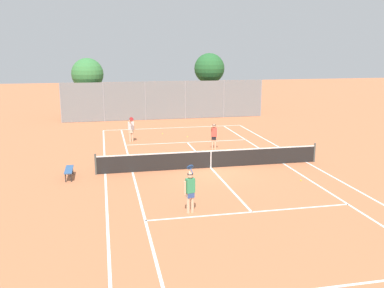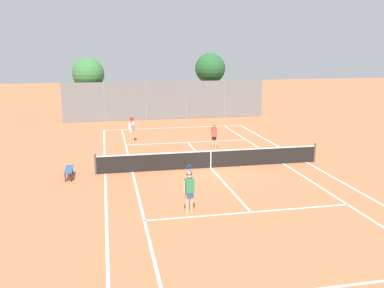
% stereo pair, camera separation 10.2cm
% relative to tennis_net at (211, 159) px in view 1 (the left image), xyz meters
% --- Properties ---
extents(ground_plane, '(120.00, 120.00, 0.00)m').
position_rel_tennis_net_xyz_m(ground_plane, '(0.00, 0.00, -0.51)').
color(ground_plane, '#C67047').
extents(court_line_markings, '(11.10, 23.90, 0.01)m').
position_rel_tennis_net_xyz_m(court_line_markings, '(0.00, 0.00, -0.51)').
color(court_line_markings, white).
rests_on(court_line_markings, ground).
extents(tennis_net, '(12.00, 0.10, 1.07)m').
position_rel_tennis_net_xyz_m(tennis_net, '(0.00, 0.00, 0.00)').
color(tennis_net, '#474C47').
rests_on(tennis_net, ground).
extents(player_near_side, '(0.53, 0.84, 1.77)m').
position_rel_tennis_net_xyz_m(player_near_side, '(-2.35, -5.94, 0.42)').
color(player_near_side, '#D8A884').
rests_on(player_near_side, ground).
extents(player_far_left, '(0.43, 0.90, 1.77)m').
position_rel_tennis_net_xyz_m(player_far_left, '(-3.66, 7.35, 0.42)').
color(player_far_left, '#D8A884').
rests_on(player_far_left, ground).
extents(player_far_right, '(0.53, 0.47, 1.60)m').
position_rel_tennis_net_xyz_m(player_far_right, '(1.24, 4.09, 0.40)').
color(player_far_right, '#D8A884').
rests_on(player_far_right, ground).
extents(loose_tennis_ball_0, '(0.07, 0.07, 0.07)m').
position_rel_tennis_net_xyz_m(loose_tennis_ball_0, '(3.66, -3.11, -0.48)').
color(loose_tennis_ball_0, '#D1DB33').
rests_on(loose_tennis_ball_0, ground).
extents(loose_tennis_ball_1, '(0.07, 0.07, 0.07)m').
position_rel_tennis_net_xyz_m(loose_tennis_ball_1, '(0.37, 2.90, -0.48)').
color(loose_tennis_ball_1, '#D1DB33').
rests_on(loose_tennis_ball_1, ground).
extents(loose_tennis_ball_2, '(0.07, 0.07, 0.07)m').
position_rel_tennis_net_xyz_m(loose_tennis_ball_2, '(-1.24, 9.49, -0.48)').
color(loose_tennis_ball_2, '#D1DB33').
rests_on(loose_tennis_ball_2, ground).
extents(loose_tennis_ball_3, '(0.07, 0.07, 0.07)m').
position_rel_tennis_net_xyz_m(loose_tennis_ball_3, '(0.37, 8.10, -0.48)').
color(loose_tennis_ball_3, '#D1DB33').
rests_on(loose_tennis_ball_3, ground).
extents(courtside_bench, '(0.36, 1.50, 0.47)m').
position_rel_tennis_net_xyz_m(courtside_bench, '(-7.22, -0.35, -0.10)').
color(courtside_bench, '#33598C').
rests_on(courtside_bench, ground).
extents(back_fence, '(17.90, 0.08, 3.38)m').
position_rel_tennis_net_xyz_m(back_fence, '(-0.00, 16.13, 1.18)').
color(back_fence, gray).
rests_on(back_fence, ground).
extents(tree_behind_left, '(2.78, 2.78, 5.36)m').
position_rel_tennis_net_xyz_m(tree_behind_left, '(-6.69, 17.99, 3.34)').
color(tree_behind_left, brown).
rests_on(tree_behind_left, ground).
extents(tree_behind_right, '(2.86, 2.86, 5.74)m').
position_rel_tennis_net_xyz_m(tree_behind_right, '(4.61, 18.66, 3.71)').
color(tree_behind_right, brown).
rests_on(tree_behind_right, ground).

